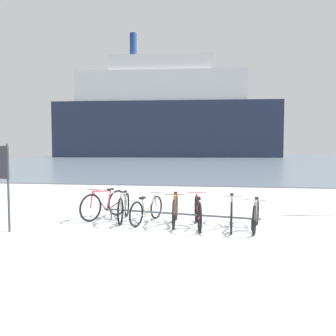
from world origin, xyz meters
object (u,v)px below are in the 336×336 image
Objects in this scene: bicycle_5 at (232,212)px; bicycle_4 at (198,212)px; bicycle_3 at (175,209)px; ferry_ship at (165,116)px; bicycle_1 at (124,207)px; bicycle_2 at (147,210)px; bicycle_6 at (256,215)px; bicycle_0 at (105,205)px.

bicycle_4 is at bearing 178.27° from bicycle_5.
ferry_ship is (-10.69, 68.76, 9.54)m from bicycle_3.
bicycle_3 is (1.39, -0.20, 0.01)m from bicycle_1.
bicycle_4 is (1.31, -0.28, 0.03)m from bicycle_2.
ferry_ship is at bearing 97.73° from bicycle_1.
bicycle_5 is at bearing 175.11° from bicycle_6.
bicycle_3 is 1.40m from bicycle_5.
bicycle_0 reaches higher than bicycle_1.
bicycle_6 is 0.03× the size of ferry_ship.
bicycle_1 is 0.03× the size of ferry_ship.
bicycle_3 is at bearing 169.90° from bicycle_5.
bicycle_2 is at bearing 172.41° from bicycle_6.
bicycle_4 is at bearing 176.97° from bicycle_6.
bicycle_5 is (2.76, -0.45, 0.02)m from bicycle_1.
bicycle_1 is 69.84m from ferry_ship.
bicycle_0 and bicycle_5 have the same top height.
bicycle_0 is 0.85× the size of bicycle_5.
bicycle_3 reaches higher than bicycle_4.
bicycle_4 is at bearing -12.17° from bicycle_1.
bicycle_1 is 1.40m from bicycle_3.
bicycle_2 is (1.24, -0.33, -0.05)m from bicycle_0.
bicycle_4 reaches higher than bicycle_2.
bicycle_0 is 0.03× the size of ferry_ship.
bicycle_1 is (0.59, -0.19, -0.02)m from bicycle_0.
bicycle_5 is at bearing -80.08° from ferry_ship.
bicycle_5 is (0.80, -0.02, 0.02)m from bicycle_4.
bicycle_0 reaches higher than bicycle_2.
bicycle_2 is at bearing -14.89° from bicycle_0.
bicycle_6 is at bearing -9.95° from bicycle_0.
bicycle_2 is 0.74m from bicycle_3.
bicycle_2 is 70.08m from ferry_ship.
bicycle_5 is at bearing -1.73° from bicycle_4.
bicycle_3 is 1.95m from bicycle_6.
bicycle_1 is at bearing -82.27° from ferry_ship.
bicycle_4 is 1.00× the size of bicycle_6.
bicycle_6 is at bearing -7.59° from bicycle_2.
bicycle_3 is at bearing 159.12° from bicycle_4.
bicycle_0 is at bearing 169.23° from bicycle_5.
bicycle_5 is 70.70m from ferry_ship.
ferry_ship reaches higher than bicycle_2.
bicycle_2 is 1.34m from bicycle_4.
bicycle_0 is at bearing 170.05° from bicycle_6.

